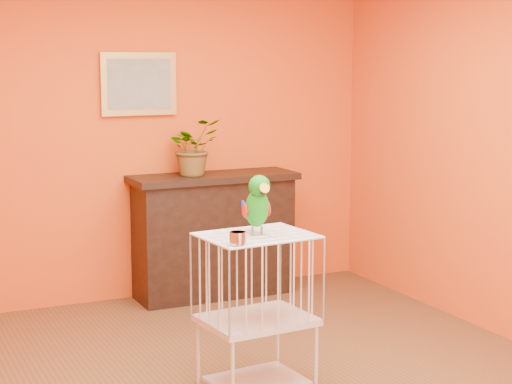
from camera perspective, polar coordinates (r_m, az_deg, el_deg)
room_shell at (r=4.86m, az=0.10°, el=4.56°), size 4.50×4.50×4.50m
console_cabinet at (r=7.06m, az=-2.83°, el=-2.89°), size 1.37×0.49×1.02m
potted_plant at (r=6.86m, az=-4.11°, el=2.55°), size 0.50×0.54×0.36m
framed_picture at (r=6.92m, az=-7.82°, el=7.15°), size 0.62×0.04×0.50m
birdcage at (r=5.02m, az=0.05°, el=-7.99°), size 0.65×0.53×0.95m
feed_cup at (r=4.63m, az=-1.23°, el=-3.08°), size 0.10×0.10×0.07m
parrot at (r=4.88m, az=0.08°, el=-0.79°), size 0.17×0.31×0.35m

